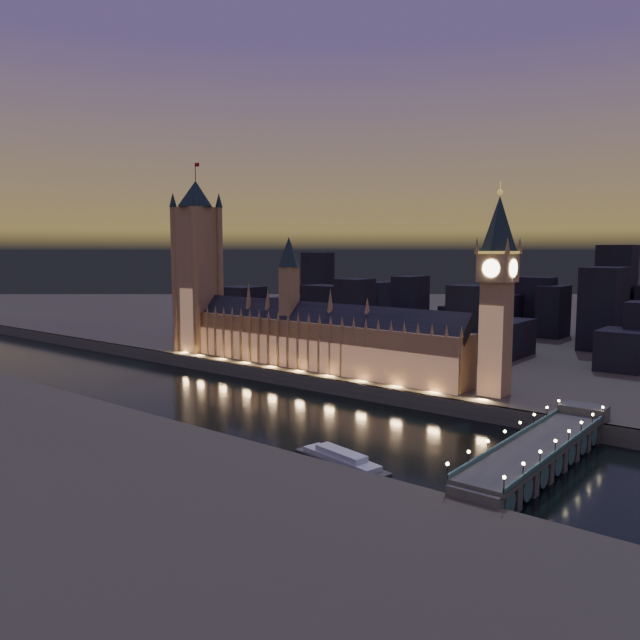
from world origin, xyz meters
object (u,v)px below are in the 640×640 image
Objects in this scene: elizabeth_tower at (497,278)px; river_boat at (341,458)px; westminster_bridge at (543,452)px; victoria_tower at (197,258)px; palace_of_westminster at (313,337)px.

elizabeth_tower reaches higher than river_boat.
river_boat is (-13.37, -105.93, -63.17)m from elizabeth_tower.
elizabeth_tower is 99.49m from westminster_bridge.
victoria_tower reaches higher than elizabeth_tower.
victoria_tower is at bearing 166.12° from westminster_bridge.
westminster_bridge is at bearing -22.11° from palace_of_westminster.
victoria_tower is 1.27× the size of elizabeth_tower.
westminster_bridge is (46.63, -65.37, -58.73)m from elizabeth_tower.
palace_of_westminster is 174.42m from westminster_bridge.
victoria_tower is at bearing 180.00° from elizabeth_tower.
palace_of_westminster is at bearing -179.91° from elizabeth_tower.
westminster_bridge is 72.56m from river_boat.
palace_of_westminster is at bearing -0.10° from victoria_tower.
elizabeth_tower is (218.00, -0.01, -7.59)m from victoria_tower.
westminster_bridge is 2.57× the size of river_boat.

